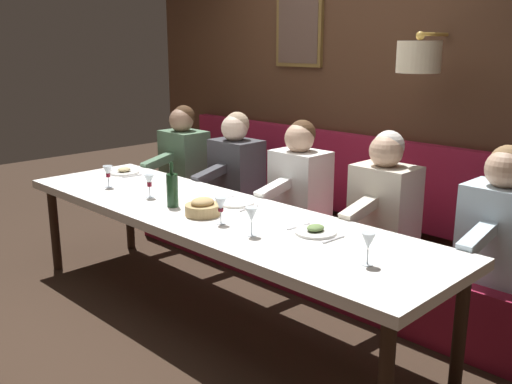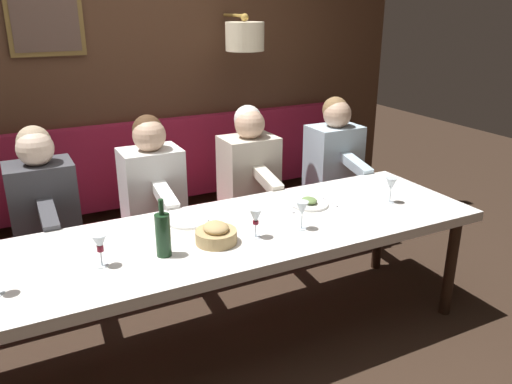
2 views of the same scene
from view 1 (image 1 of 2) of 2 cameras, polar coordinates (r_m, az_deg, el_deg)
ground_plane at (r=3.98m, az=-4.12°, el=-12.14°), size 12.00×12.00×0.00m
dining_table at (r=3.72m, az=-4.32°, el=-2.70°), size 0.90×3.28×0.74m
banquette_bench at (r=4.47m, az=4.50°, el=-5.90°), size 0.52×3.48×0.45m
back_wall_panel at (r=4.66m, az=9.48°, el=9.16°), size 0.59×4.68×2.90m
diner_nearest at (r=3.55m, az=23.05°, el=-2.51°), size 0.60×0.40×0.79m
diner_near at (r=3.88m, az=12.63°, el=-0.27°), size 0.60×0.40×0.79m
diner_middle at (r=4.31m, az=4.35°, el=1.51°), size 0.60×0.40×0.79m
diner_far at (r=4.78m, az=-2.01°, el=2.87°), size 0.60×0.40×0.79m
diner_farthest at (r=5.31m, az=-7.21°, el=3.94°), size 0.60×0.40×0.79m
place_setting_0 at (r=3.85m, az=-1.99°, el=-1.09°), size 0.24×0.31×0.01m
place_setting_1 at (r=4.87m, az=-12.93°, el=1.98°), size 0.24×0.32×0.05m
place_setting_2 at (r=3.28m, az=5.91°, el=-3.86°), size 0.24×0.32×0.05m
wine_glass_0 at (r=2.84m, az=11.07°, el=-4.89°), size 0.07×0.07×0.16m
wine_glass_1 at (r=3.41m, az=-3.52°, el=-1.32°), size 0.07×0.07×0.16m
wine_glass_2 at (r=4.05m, az=-10.54°, el=1.05°), size 0.07×0.07×0.16m
wine_glass_3 at (r=3.20m, az=-0.45°, el=-2.34°), size 0.07×0.07×0.16m
wine_glass_4 at (r=4.41m, az=-14.47°, el=1.91°), size 0.07×0.07×0.16m
wine_bottle at (r=3.80m, az=-8.30°, el=0.24°), size 0.08×0.08×0.30m
bread_bowl at (r=3.61m, az=-5.32°, el=-1.57°), size 0.22×0.22×0.12m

